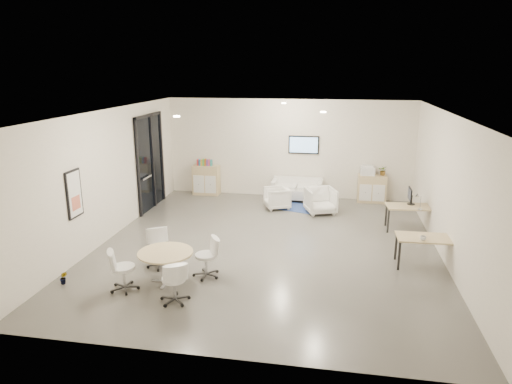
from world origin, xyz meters
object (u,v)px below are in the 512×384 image
object	(u,v)px
desk_rear	(412,208)
sideboard_left	(206,180)
sideboard_right	(372,189)
armchair_right	(321,199)
desk_front	(428,240)
round_table	(166,256)
armchair_left	(277,197)
loveseat	(297,190)

from	to	relation	value
desk_rear	sideboard_left	bearing A→B (deg)	152.58
sideboard_right	armchair_right	world-z (taller)	sideboard_right
sideboard_left	desk_front	xyz separation A→B (m)	(6.29, -4.84, 0.12)
round_table	desk_front	bearing A→B (deg)	17.97
armchair_left	desk_front	world-z (taller)	armchair_left
sideboard_left	armchair_right	xyz separation A→B (m)	(3.89, -1.45, -0.07)
loveseat	desk_front	bearing A→B (deg)	-54.53
loveseat	desk_rear	xyz separation A→B (m)	(3.20, -2.38, 0.28)
sideboard_left	armchair_right	distance (m)	4.15
round_table	armchair_left	bearing A→B (deg)	74.07
armchair_left	desk_rear	bearing A→B (deg)	47.28
sideboard_left	armchair_right	size ratio (longest dim) A/B	1.18
sideboard_left	desk_front	distance (m)	7.94
sideboard_left	round_table	distance (m)	6.62
loveseat	armchair_left	xyz separation A→B (m)	(-0.53, -1.05, 0.03)
sideboard_left	round_table	size ratio (longest dim) A/B	0.90
desk_rear	round_table	xyz separation A→B (m)	(-5.25, -4.01, -0.03)
sideboard_left	loveseat	bearing A→B (deg)	-2.81
sideboard_right	sideboard_left	bearing A→B (deg)	-179.86
desk_rear	round_table	distance (m)	6.61
sideboard_right	loveseat	world-z (taller)	sideboard_right
sideboard_right	armchair_right	bearing A→B (deg)	-136.99
sideboard_left	desk_front	bearing A→B (deg)	-37.58
loveseat	desk_rear	world-z (taller)	loveseat
armchair_left	desk_front	bearing A→B (deg)	22.54
loveseat	desk_front	world-z (taller)	loveseat
sideboard_right	round_table	world-z (taller)	sideboard_right
sideboard_left	armchair_left	world-z (taller)	sideboard_left
desk_front	loveseat	bearing A→B (deg)	122.79
sideboard_left	round_table	bearing A→B (deg)	-80.96
sideboard_left	armchair_left	distance (m)	2.84
round_table	armchair_right	bearing A→B (deg)	60.77
desk_front	round_table	xyz separation A→B (m)	(-5.25, -1.70, -0.03)
sideboard_right	armchair_right	distance (m)	2.14
desk_front	armchair_left	bearing A→B (deg)	134.14
desk_rear	desk_front	xyz separation A→B (m)	(-0.01, -2.31, 0.00)
loveseat	armchair_right	xyz separation A→B (m)	(0.80, -1.29, 0.09)
sideboard_right	loveseat	distance (m)	2.37
sideboard_left	sideboard_right	size ratio (longest dim) A/B	1.12
armchair_left	armchair_right	bearing A→B (deg)	56.34
loveseat	round_table	world-z (taller)	loveseat
loveseat	armchair_left	bearing A→B (deg)	-115.54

